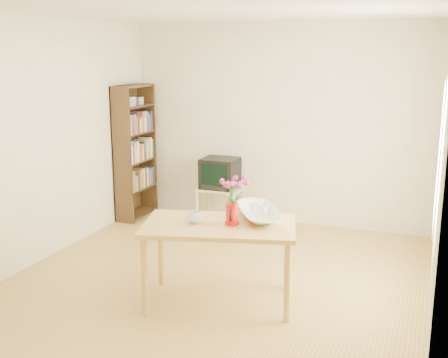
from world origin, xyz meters
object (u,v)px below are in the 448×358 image
at_px(mug, 194,217).
at_px(bowl, 259,192).
at_px(television, 220,172).
at_px(pitcher, 232,215).
at_px(table, 219,233).

distance_m(mug, bowl, 0.64).
bearing_deg(television, pitcher, -66.09).
distance_m(table, mug, 0.27).
bearing_deg(table, mug, -179.86).
bearing_deg(table, television, 96.35).
relative_size(pitcher, television, 0.45).
xyz_separation_m(table, bowl, (0.27, 0.30, 0.33)).
bearing_deg(mug, bowl, 160.38).
relative_size(table, pitcher, 7.32).
bearing_deg(table, bowl, 33.51).
bearing_deg(bowl, mug, -143.49).
distance_m(bowl, television, 2.37).
bearing_deg(bowl, table, -131.64).
distance_m(mug, television, 2.49).
bearing_deg(table, pitcher, -3.66).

